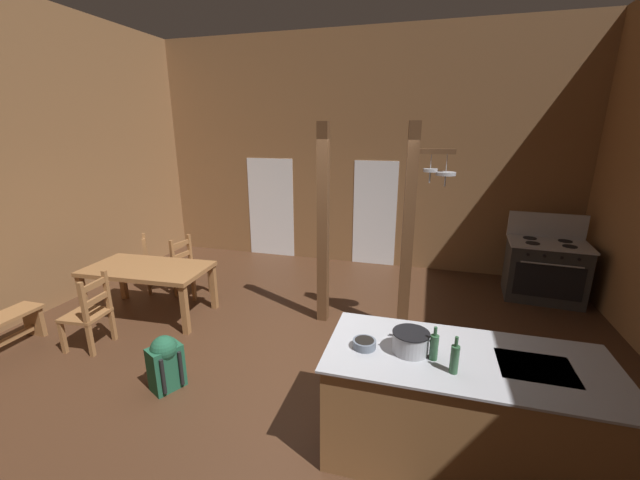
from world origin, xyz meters
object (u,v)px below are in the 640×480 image
(dining_table, at_px, (148,273))
(bottle_short_on_counter, at_px, (455,359))
(mixing_bowl_on_counter, at_px, (364,344))
(bottle_tall_on_counter, at_px, (434,347))
(stockpot_on_counter, at_px, (411,342))
(ladderback_chair_near_window, at_px, (89,314))
(ladderback_chair_at_table_end, at_px, (156,264))
(backpack, at_px, (165,361))
(ladderback_chair_by_post, at_px, (189,268))
(kitchen_island, at_px, (461,408))
(stove_range, at_px, (544,269))

(dining_table, bearing_deg, bottle_short_on_counter, -22.72)
(mixing_bowl_on_counter, relative_size, bottle_tall_on_counter, 0.69)
(bottle_short_on_counter, bearing_deg, stockpot_on_counter, 149.05)
(ladderback_chair_near_window, bearing_deg, ladderback_chair_at_table_end, 103.60)
(dining_table, height_order, backpack, dining_table)
(ladderback_chair_at_table_end, height_order, bottle_tall_on_counter, bottle_tall_on_counter)
(dining_table, relative_size, ladderback_chair_by_post, 1.84)
(kitchen_island, distance_m, ladderback_chair_near_window, 4.30)
(ladderback_chair_near_window, height_order, mixing_bowl_on_counter, mixing_bowl_on_counter)
(stove_range, xyz_separation_m, bottle_short_on_counter, (-1.59, -3.91, 0.57))
(ladderback_chair_at_table_end, bearing_deg, stockpot_on_counter, -28.51)
(stove_range, height_order, bottle_tall_on_counter, stove_range)
(ladderback_chair_near_window, distance_m, backpack, 1.47)
(mixing_bowl_on_counter, bearing_deg, ladderback_chair_at_table_end, 148.92)
(ladderback_chair_near_window, xyz_separation_m, ladderback_chair_by_post, (0.23, 1.74, 0.00))
(dining_table, bearing_deg, ladderback_chair_near_window, -96.90)
(bottle_tall_on_counter, bearing_deg, stockpot_on_counter, 162.33)
(dining_table, bearing_deg, mixing_bowl_on_counter, -24.60)
(backpack, height_order, bottle_short_on_counter, bottle_short_on_counter)
(dining_table, height_order, bottle_tall_on_counter, bottle_tall_on_counter)
(bottle_tall_on_counter, bearing_deg, stove_range, 65.39)
(kitchen_island, height_order, stockpot_on_counter, stockpot_on_counter)
(kitchen_island, relative_size, backpack, 3.64)
(dining_table, bearing_deg, kitchen_island, -19.33)
(ladderback_chair_at_table_end, bearing_deg, backpack, -50.07)
(mixing_bowl_on_counter, bearing_deg, backpack, 175.11)
(backpack, bearing_deg, ladderback_chair_by_post, 118.44)
(bottle_tall_on_counter, bearing_deg, kitchen_island, 21.52)
(ladderback_chair_at_table_end, bearing_deg, dining_table, -56.48)
(bottle_tall_on_counter, bearing_deg, ladderback_chair_near_window, 171.26)
(ladderback_chair_near_window, bearing_deg, mixing_bowl_on_counter, -9.78)
(ladderback_chair_by_post, xyz_separation_m, bottle_short_on_counter, (3.92, -2.49, 0.60))
(kitchen_island, bearing_deg, stove_range, 68.15)
(dining_table, distance_m, ladderback_chair_near_window, 0.97)
(ladderback_chair_at_table_end, distance_m, bottle_tall_on_counter, 5.06)
(kitchen_island, xyz_separation_m, dining_table, (-4.15, 1.46, 0.18))
(kitchen_island, height_order, ladderback_chair_by_post, ladderback_chair_by_post)
(kitchen_island, xyz_separation_m, stockpot_on_counter, (-0.43, -0.05, 0.56))
(mixing_bowl_on_counter, bearing_deg, dining_table, 155.40)
(ladderback_chair_near_window, distance_m, ladderback_chair_at_table_end, 1.80)
(ladderback_chair_by_post, bearing_deg, bottle_short_on_counter, -32.36)
(stove_range, bearing_deg, bottle_short_on_counter, -112.14)
(dining_table, distance_m, stockpot_on_counter, 4.03)
(dining_table, relative_size, stockpot_on_counter, 4.88)
(ladderback_chair_by_post, relative_size, stockpot_on_counter, 2.65)
(stove_range, bearing_deg, bottle_tall_on_counter, -114.61)
(kitchen_island, bearing_deg, stockpot_on_counter, -173.95)
(stockpot_on_counter, bearing_deg, bottle_tall_on_counter, -17.67)
(ladderback_chair_near_window, bearing_deg, bottle_tall_on_counter, -8.74)
(ladderback_chair_at_table_end, relative_size, stockpot_on_counter, 2.65)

